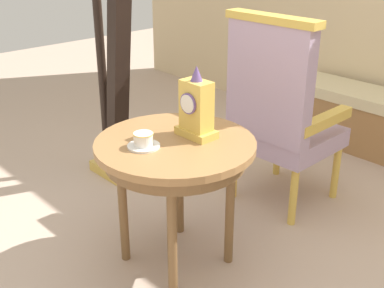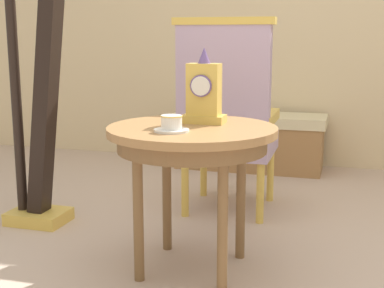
# 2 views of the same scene
# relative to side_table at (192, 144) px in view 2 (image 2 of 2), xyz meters

# --- Properties ---
(ground_plane) EXTENTS (10.00, 10.00, 0.00)m
(ground_plane) POSITION_rel_side_table_xyz_m (0.07, 0.01, -0.58)
(ground_plane) COLOR #BCA38E
(side_table) EXTENTS (0.74, 0.74, 0.66)m
(side_table) POSITION_rel_side_table_xyz_m (0.00, 0.00, 0.00)
(side_table) COLOR #9E7042
(side_table) RESTS_ON ground
(teacup_left) EXTENTS (0.15, 0.15, 0.07)m
(teacup_left) POSITION_rel_side_table_xyz_m (-0.04, -0.15, 0.11)
(teacup_left) COLOR white
(teacup_left) RESTS_ON side_table
(mantel_clock) EXTENTS (0.19, 0.11, 0.34)m
(mantel_clock) POSITION_rel_side_table_xyz_m (0.02, 0.11, 0.21)
(mantel_clock) COLOR gold
(mantel_clock) RESTS_ON side_table
(armchair) EXTENTS (0.56, 0.54, 1.14)m
(armchair) POSITION_rel_side_table_xyz_m (-0.03, 0.81, 0.01)
(armchair) COLOR #B299B7
(armchair) RESTS_ON ground
(harp) EXTENTS (0.40, 0.24, 1.83)m
(harp) POSITION_rel_side_table_xyz_m (-0.98, 0.34, 0.16)
(harp) COLOR gold
(harp) RESTS_ON ground
(window_bench) EXTENTS (1.18, 0.40, 0.44)m
(window_bench) POSITION_rel_side_table_xyz_m (-0.11, 1.96, -0.36)
(window_bench) COLOR beige
(window_bench) RESTS_ON ground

